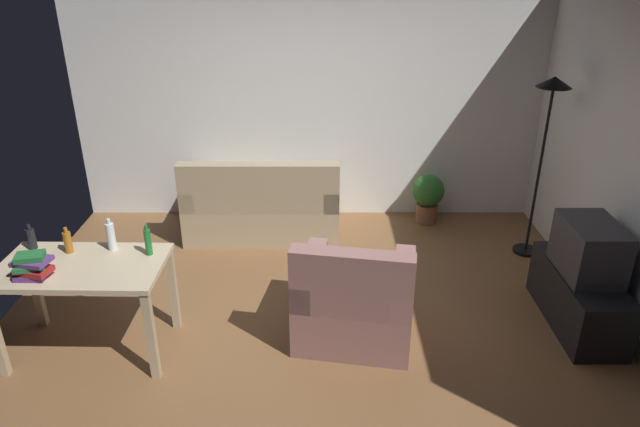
% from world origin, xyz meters
% --- Properties ---
extents(ground_plane, '(5.20, 4.40, 0.02)m').
position_xyz_m(ground_plane, '(0.00, 0.00, -0.01)').
color(ground_plane, brown).
extents(wall_rear, '(5.20, 0.10, 2.70)m').
position_xyz_m(wall_rear, '(0.00, 2.20, 1.35)').
color(wall_rear, white).
rests_on(wall_rear, ground_plane).
extents(couch, '(1.63, 0.84, 0.92)m').
position_xyz_m(couch, '(-0.51, 1.59, 0.31)').
color(couch, tan).
rests_on(couch, ground_plane).
extents(tv_stand, '(0.44, 1.10, 0.48)m').
position_xyz_m(tv_stand, '(2.25, -0.06, 0.24)').
color(tv_stand, black).
rests_on(tv_stand, ground_plane).
extents(tv, '(0.41, 0.60, 0.44)m').
position_xyz_m(tv, '(2.25, -0.06, 0.70)').
color(tv, '#2D2D33').
rests_on(tv, tv_stand).
extents(torchiere_lamp, '(0.32, 0.32, 1.81)m').
position_xyz_m(torchiere_lamp, '(2.25, 1.18, 1.41)').
color(torchiere_lamp, black).
rests_on(torchiere_lamp, ground_plane).
extents(desk, '(1.21, 0.72, 0.76)m').
position_xyz_m(desk, '(-1.65, -0.41, 0.65)').
color(desk, '#C6B28E').
rests_on(desk, ground_plane).
extents(potted_plant, '(0.36, 0.36, 0.57)m').
position_xyz_m(potted_plant, '(1.33, 1.90, 0.33)').
color(potted_plant, brown).
rests_on(potted_plant, ground_plane).
extents(armchair, '(1.03, 0.98, 0.92)m').
position_xyz_m(armchair, '(0.39, -0.25, 0.32)').
color(armchair, '#996B66').
rests_on(armchair, ground_plane).
extents(bottle_dark, '(0.07, 0.07, 0.20)m').
position_xyz_m(bottle_dark, '(-2.10, -0.16, 0.85)').
color(bottle_dark, black).
rests_on(bottle_dark, desk).
extents(bottle_amber, '(0.06, 0.06, 0.21)m').
position_xyz_m(bottle_amber, '(-1.80, -0.22, 0.85)').
color(bottle_amber, '#9E6019').
rests_on(bottle_amber, desk).
extents(bottle_clear, '(0.06, 0.06, 0.26)m').
position_xyz_m(bottle_clear, '(-1.48, -0.18, 0.87)').
color(bottle_clear, silver).
rests_on(bottle_clear, desk).
extents(bottle_green, '(0.05, 0.05, 0.25)m').
position_xyz_m(bottle_green, '(-1.18, -0.26, 0.87)').
color(bottle_green, '#1E722D').
rests_on(bottle_green, desk).
extents(book_stack, '(0.27, 0.22, 0.18)m').
position_xyz_m(book_stack, '(-1.90, -0.59, 0.85)').
color(book_stack, '#593372').
rests_on(book_stack, desk).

